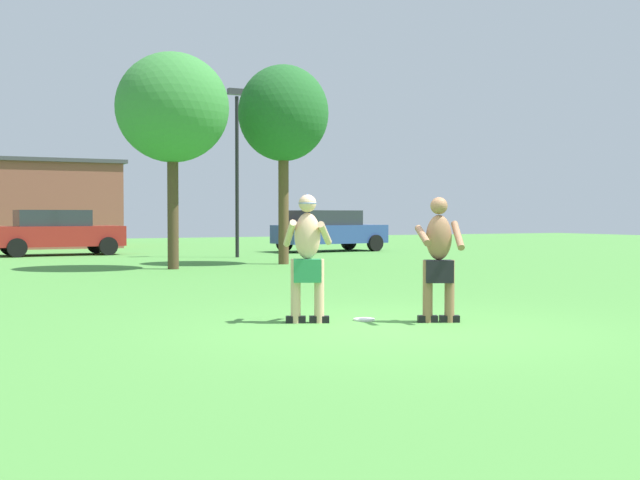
{
  "coord_description": "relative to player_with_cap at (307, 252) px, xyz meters",
  "views": [
    {
      "loc": [
        -5.38,
        -8.62,
        1.41
      ],
      "look_at": [
        0.04,
        2.12,
        1.04
      ],
      "focal_mm": 45.89,
      "sensor_mm": 36.0,
      "label": 1
    }
  ],
  "objects": [
    {
      "name": "ground_plane",
      "position": [
        0.74,
        -0.94,
        -0.92
      ],
      "size": [
        80.0,
        80.0,
        0.0
      ],
      "primitive_type": "plane",
      "color": "#4C8E3D"
    },
    {
      "name": "player_with_cap",
      "position": [
        0.0,
        0.0,
        0.0
      ],
      "size": [
        0.74,
        0.71,
        1.69
      ],
      "color": "black",
      "rests_on": "ground_plane"
    },
    {
      "name": "player_in_black",
      "position": [
        1.56,
        -0.74,
        -0.06
      ],
      "size": [
        0.71,
        0.73,
        1.64
      ],
      "color": "black",
      "rests_on": "ground_plane"
    },
    {
      "name": "frisbee",
      "position": [
        0.78,
        -0.12,
        -0.91
      ],
      "size": [
        0.29,
        0.29,
        0.03
      ],
      "primitive_type": "cylinder",
      "color": "white",
      "rests_on": "ground_plane"
    },
    {
      "name": "car_blue_near_post",
      "position": [
        9.83,
        18.39,
        -0.1
      ],
      "size": [
        4.46,
        2.39,
        1.58
      ],
      "color": "#2D478C",
      "rests_on": "ground_plane"
    },
    {
      "name": "car_red_mid_lot",
      "position": [
        -0.02,
        20.01,
        -0.1
      ],
      "size": [
        4.35,
        2.12,
        1.58
      ],
      "color": "maroon",
      "rests_on": "ground_plane"
    },
    {
      "name": "lamp_post",
      "position": [
        5.09,
        15.84,
        2.5
      ],
      "size": [
        0.6,
        0.24,
        5.57
      ],
      "color": "black",
      "rests_on": "ground_plane"
    },
    {
      "name": "outbuilding_behind_lot",
      "position": [
        -0.79,
        28.18,
        0.95
      ],
      "size": [
        8.97,
        6.36,
        3.74
      ],
      "color": "brown",
      "rests_on": "ground_plane"
    },
    {
      "name": "tree_left_field",
      "position": [
        1.5,
        11.09,
        3.24
      ],
      "size": [
        2.92,
        2.92,
        5.61
      ],
      "color": "#4C3823",
      "rests_on": "ground_plane"
    },
    {
      "name": "tree_right_field",
      "position": [
        4.94,
        11.76,
        3.35
      ],
      "size": [
        2.58,
        2.58,
        5.68
      ],
      "color": "brown",
      "rests_on": "ground_plane"
    }
  ]
}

